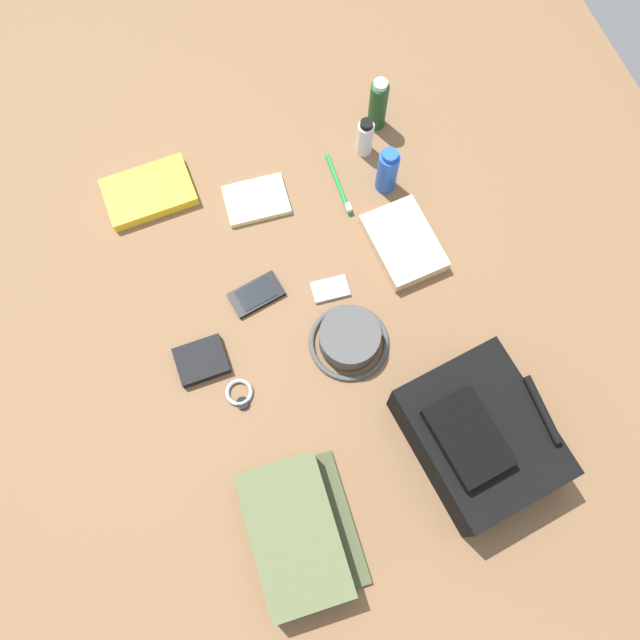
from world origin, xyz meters
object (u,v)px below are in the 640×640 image
at_px(shampoo_bottle, 378,105).
at_px(toothpaste_tube, 365,137).
at_px(toothbrush, 340,188).
at_px(notepad, 256,200).
at_px(backpack, 479,436).
at_px(deodorant_spray, 387,171).
at_px(bucket_hat, 349,339).
at_px(folded_towel, 404,243).
at_px(toiletry_pouch, 296,534).
at_px(media_player, 330,289).
at_px(cell_phone, 256,294).
at_px(paperback_novel, 149,193).
at_px(wallet, 201,361).
at_px(wristwatch, 240,394).

relative_size(shampoo_bottle, toothpaste_tube, 1.37).
distance_m(toothbrush, notepad, 0.21).
height_order(toothpaste_tube, toothbrush, toothpaste_tube).
bearing_deg(toothbrush, toothpaste_tube, 130.85).
relative_size(backpack, toothpaste_tube, 3.01).
bearing_deg(deodorant_spray, toothbrush, -104.73).
bearing_deg(toothbrush, bucket_hat, -17.88).
bearing_deg(deodorant_spray, folded_towel, -7.62).
distance_m(toiletry_pouch, deodorant_spray, 0.85).
xyz_separation_m(bucket_hat, notepad, (-0.41, -0.08, -0.02)).
xyz_separation_m(bucket_hat, folded_towel, (-0.18, 0.21, -0.01)).
height_order(toiletry_pouch, media_player, toiletry_pouch).
relative_size(shampoo_bottle, folded_towel, 0.78).
distance_m(shampoo_bottle, cell_phone, 0.56).
xyz_separation_m(toiletry_pouch, paperback_novel, (-0.87, -0.07, -0.03)).
bearing_deg(paperback_novel, shampoo_bottle, 90.18).
bearing_deg(toothbrush, paperback_novel, -108.12).
height_order(backpack, wallet, backpack).
relative_size(wristwatch, toothbrush, 0.40).
relative_size(bucket_hat, toothpaste_tube, 1.59).
bearing_deg(toothbrush, shampoo_bottle, 133.64).
distance_m(paperback_novel, media_player, 0.51).
relative_size(toiletry_pouch, notepad, 1.99).
distance_m(bucket_hat, folded_towel, 0.28).
bearing_deg(toiletry_pouch, notepad, 167.64).
bearing_deg(toiletry_pouch, shampoo_bottle, 149.02).
bearing_deg(bucket_hat, shampoo_bottle, 152.28).
bearing_deg(cell_phone, paperback_novel, -154.73).
relative_size(paperback_novel, wristwatch, 3.00).
distance_m(toiletry_pouch, paperback_novel, 0.87).
distance_m(bucket_hat, wristwatch, 0.27).
xyz_separation_m(media_player, wallet, (0.06, -0.33, 0.01)).
height_order(toothpaste_tube, wallet, toothpaste_tube).
relative_size(toiletry_pouch, shampoo_bottle, 1.90).
bearing_deg(bucket_hat, wallet, -102.54).
relative_size(bucket_hat, toothbrush, 1.03).
relative_size(toothpaste_tube, cell_phone, 0.88).
distance_m(toothpaste_tube, wallet, 0.67).
xyz_separation_m(shampoo_bottle, wristwatch, (0.55, -0.54, -0.07)).
height_order(bucket_hat, cell_phone, bucket_hat).
distance_m(deodorant_spray, paperback_novel, 0.58).
height_order(cell_phone, wallet, wallet).
xyz_separation_m(deodorant_spray, media_player, (0.21, -0.22, -0.06)).
bearing_deg(bucket_hat, cell_phone, -138.80).
xyz_separation_m(toothpaste_tube, deodorant_spray, (0.11, 0.01, 0.01)).
distance_m(backpack, folded_towel, 0.48).
relative_size(shampoo_bottle, media_player, 1.76).
bearing_deg(toothbrush, backpack, 3.93).
bearing_deg(backpack, folded_towel, 175.34).
distance_m(backpack, paperback_novel, 0.96).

